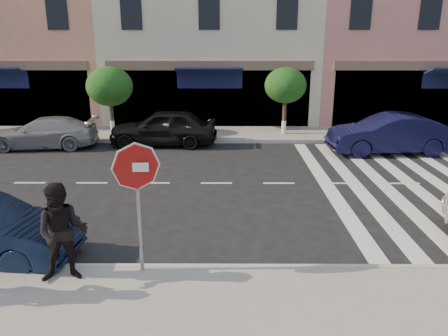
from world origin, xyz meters
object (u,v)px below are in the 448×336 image
stop_sign (137,180)px  car_far_right (389,134)px  walker (62,233)px  car_far_left (44,133)px  car_far_mid (163,127)px

stop_sign → car_far_right: size_ratio=0.54×
stop_sign → car_far_right: stop_sign is taller
car_far_right → walker: bearing=-47.5°
car_far_left → car_far_mid: (4.96, 0.47, 0.13)m
car_far_mid → car_far_right: bearing=83.2°
walker → car_far_left: 11.62m
walker → car_far_left: size_ratio=0.43×
stop_sign → walker: size_ratio=1.35×
car_far_right → car_far_mid: bearing=-101.6°
walker → stop_sign: bearing=2.6°
car_far_left → walker: bearing=19.3°
walker → car_far_left: bearing=102.4°
walker → car_far_right: bearing=34.6°
car_far_mid → car_far_right: 9.26m
car_far_left → car_far_mid: bearing=91.0°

